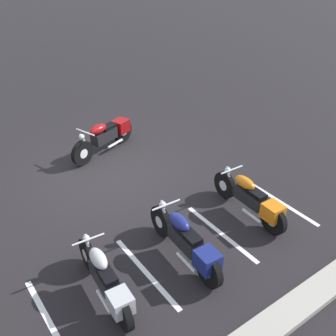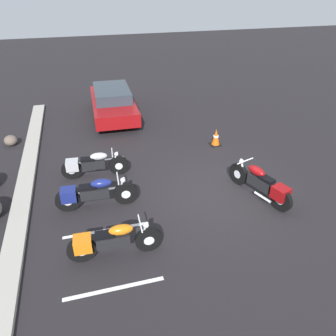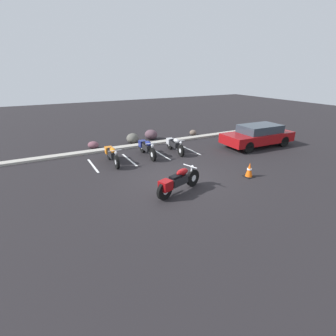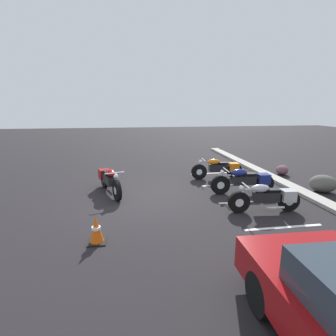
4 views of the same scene
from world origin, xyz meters
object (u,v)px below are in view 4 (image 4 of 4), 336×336
at_px(parked_bike_0, 220,168).
at_px(landscape_rock_1, 282,170).
at_px(traffic_cone, 96,230).
at_px(parked_bike_1, 246,180).
at_px(parked_bike_2, 268,197).
at_px(landscape_rock_3, 323,184).
at_px(motorcycle_maroon_featured, 109,179).

distance_m(parked_bike_0, landscape_rock_1, 3.02).
xyz_separation_m(landscape_rock_1, traffic_cone, (4.91, -7.51, 0.09)).
relative_size(parked_bike_0, traffic_cone, 3.40).
xyz_separation_m(parked_bike_1, parked_bike_2, (1.65, -0.09, -0.03)).
height_order(parked_bike_2, landscape_rock_3, parked_bike_2).
bearing_deg(parked_bike_2, landscape_rock_3, -149.78).
bearing_deg(parked_bike_2, landscape_rock_1, -121.86).
bearing_deg(parked_bike_0, traffic_cone, 48.46).
bearing_deg(motorcycle_maroon_featured, traffic_cone, -19.85).
bearing_deg(parked_bike_0, motorcycle_maroon_featured, 16.85).
bearing_deg(landscape_rock_3, traffic_cone, -72.04).
bearing_deg(landscape_rock_1, landscape_rock_3, 1.01).
relative_size(parked_bike_0, parked_bike_1, 0.97).
bearing_deg(parked_bike_1, parked_bike_0, -79.45).
bearing_deg(parked_bike_1, parked_bike_2, 90.14).
xyz_separation_m(parked_bike_2, landscape_rock_1, (-3.84, 2.84, -0.23)).
distance_m(parked_bike_2, landscape_rock_1, 4.78).
distance_m(motorcycle_maroon_featured, landscape_rock_3, 7.57).
xyz_separation_m(parked_bike_0, parked_bike_1, (1.97, 0.25, 0.02)).
bearing_deg(parked_bike_0, landscape_rock_3, 146.17).
xyz_separation_m(parked_bike_2, traffic_cone, (1.06, -4.67, -0.14)).
relative_size(parked_bike_1, traffic_cone, 3.52).
bearing_deg(motorcycle_maroon_featured, parked_bike_0, 85.61).
distance_m(parked_bike_1, traffic_cone, 5.48).
height_order(parked_bike_0, traffic_cone, parked_bike_0).
bearing_deg(motorcycle_maroon_featured, parked_bike_1, 61.23).
height_order(parked_bike_0, landscape_rock_3, parked_bike_0).
xyz_separation_m(landscape_rock_3, traffic_cone, (2.45, -7.55, -0.01)).
xyz_separation_m(parked_bike_2, landscape_rock_3, (-1.38, 2.88, -0.13)).
distance_m(parked_bike_2, landscape_rock_3, 3.20).
xyz_separation_m(parked_bike_0, parked_bike_2, (3.61, 0.16, -0.01)).
relative_size(motorcycle_maroon_featured, parked_bike_2, 1.05).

